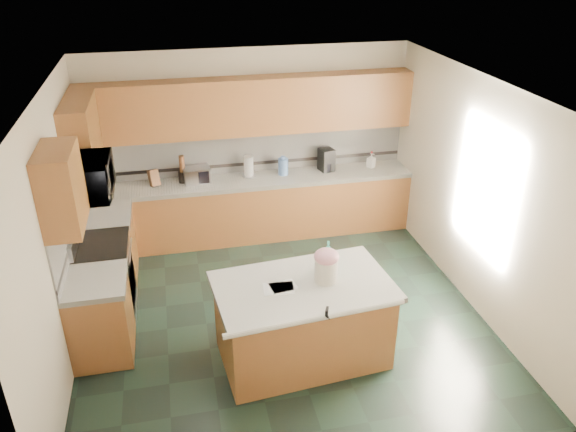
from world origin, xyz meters
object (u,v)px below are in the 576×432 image
object	(u,v)px
treat_jar	(326,270)
soap_bottle_island	(328,256)
knife_block	(154,178)
toaster_oven	(197,175)
island_top	(303,287)
coffee_maker	(326,160)
island_base	(303,324)

from	to	relation	value
treat_jar	soap_bottle_island	size ratio (longest dim) A/B	0.75
knife_block	soap_bottle_island	bearing A→B (deg)	-80.02
toaster_oven	knife_block	bearing A→B (deg)	172.67
island_top	knife_block	distance (m)	3.17
treat_jar	coffee_maker	xyz separation A→B (m)	(0.80, 2.83, 0.04)
island_base	coffee_maker	distance (m)	3.11
island_top	coffee_maker	size ratio (longest dim) A/B	5.38
island_base	treat_jar	xyz separation A→B (m)	(0.24, 0.02, 0.61)
island_top	soap_bottle_island	world-z (taller)	soap_bottle_island
toaster_oven	soap_bottle_island	bearing A→B (deg)	-73.13
soap_bottle_island	toaster_oven	world-z (taller)	soap_bottle_island
island_top	soap_bottle_island	bearing A→B (deg)	30.27
island_base	coffee_maker	xyz separation A→B (m)	(1.04, 2.85, 0.65)
treat_jar	knife_block	bearing A→B (deg)	131.62
island_top	treat_jar	distance (m)	0.28
knife_block	toaster_oven	distance (m)	0.59
island_base	knife_block	distance (m)	3.23
treat_jar	island_base	bearing A→B (deg)	-164.54
island_top	treat_jar	world-z (taller)	treat_jar
island_top	coffee_maker	world-z (taller)	coffee_maker
soap_bottle_island	coffee_maker	distance (m)	2.73
island_top	toaster_oven	size ratio (longest dim) A/B	4.81
knife_block	coffee_maker	world-z (taller)	coffee_maker
island_top	knife_block	xyz separation A→B (m)	(-1.44, 2.82, 0.14)
island_base	island_top	bearing A→B (deg)	174.72
island_base	island_top	xyz separation A→B (m)	(-0.00, 0.00, 0.46)
island_top	island_base	bearing A→B (deg)	-5.28
treat_jar	toaster_oven	bearing A→B (deg)	121.98
island_top	treat_jar	xyz separation A→B (m)	(0.24, 0.02, 0.15)
island_base	island_top	world-z (taller)	island_top
soap_bottle_island	island_top	bearing A→B (deg)	-128.39
knife_block	toaster_oven	world-z (taller)	knife_block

